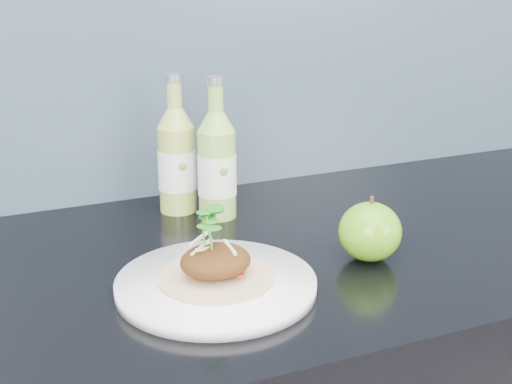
% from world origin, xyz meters
% --- Properties ---
extents(dinner_plate, '(0.33, 0.33, 0.02)m').
position_xyz_m(dinner_plate, '(-0.11, 1.60, 0.91)').
color(dinner_plate, white).
rests_on(dinner_plate, kitchen_counter).
extents(pork_taco, '(0.14, 0.14, 0.10)m').
position_xyz_m(pork_taco, '(-0.11, 1.60, 0.94)').
color(pork_taco, tan).
rests_on(pork_taco, dinner_plate).
extents(green_apple, '(0.10, 0.10, 0.09)m').
position_xyz_m(green_apple, '(0.11, 1.61, 0.94)').
color(green_apple, '#34890F').
rests_on(green_apple, kitchen_counter).
extents(cider_bottle_left, '(0.08, 0.08, 0.22)m').
position_xyz_m(cider_bottle_left, '(-0.07, 1.89, 0.98)').
color(cider_bottle_left, '#A5B84C').
rests_on(cider_bottle_left, kitchen_counter).
extents(cider_bottle_right, '(0.07, 0.07, 0.22)m').
position_xyz_m(cider_bottle_right, '(-0.02, 1.84, 0.98)').
color(cider_bottle_right, '#91C050').
rests_on(cider_bottle_right, kitchen_counter).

